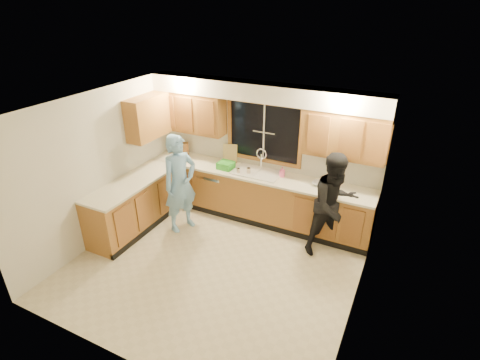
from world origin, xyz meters
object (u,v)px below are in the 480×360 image
at_px(sink, 257,176).
at_px(dishwasher, 216,189).
at_px(woman, 334,205).
at_px(soap_bottle, 282,172).
at_px(dish_crate, 226,165).
at_px(man, 180,184).
at_px(bowl, 319,184).
at_px(knife_block, 185,149).
at_px(stove, 112,220).

bearing_deg(sink, dishwasher, -179.01).
relative_size(woman, soap_bottle, 9.42).
relative_size(woman, dish_crate, 6.36).
height_order(man, dish_crate, man).
distance_m(woman, bowl, 0.57).
distance_m(man, bowl, 2.36).
bearing_deg(soap_bottle, knife_block, 177.02).
height_order(woman, soap_bottle, woman).
distance_m(man, woman, 2.59).
bearing_deg(bowl, soap_bottle, 176.70).
bearing_deg(knife_block, stove, -127.33).
bearing_deg(bowl, sink, -179.00).
bearing_deg(sink, stove, -134.61).
distance_m(stove, knife_block, 2.08).
bearing_deg(dishwasher, man, -102.38).
bearing_deg(knife_block, sink, -38.48).
bearing_deg(man, stove, 162.62).
height_order(dishwasher, stove, stove).
bearing_deg(man, bowl, -45.42).
bearing_deg(knife_block, bowl, -35.68).
bearing_deg(woman, dish_crate, 123.25).
relative_size(knife_block, soap_bottle, 1.34).
relative_size(man, woman, 1.03).
distance_m(sink, man, 1.37).
bearing_deg(stove, man, 50.85).
bearing_deg(knife_block, dish_crate, -45.59).
bearing_deg(bowl, dishwasher, -179.00).
height_order(sink, bowl, sink).
xyz_separation_m(stove, dish_crate, (1.21, 1.75, 0.53)).
height_order(knife_block, dish_crate, knife_block).
relative_size(dishwasher, man, 0.47).
height_order(stove, soap_bottle, soap_bottle).
relative_size(sink, soap_bottle, 4.73).
height_order(dishwasher, bowl, bowl).
relative_size(dishwasher, dish_crate, 3.04).
distance_m(dish_crate, soap_bottle, 1.06).
distance_m(dishwasher, stove, 2.04).
relative_size(man, soap_bottle, 9.67).
distance_m(man, dish_crate, 0.94).
distance_m(sink, dish_crate, 0.61).
relative_size(dishwasher, bowl, 3.56).
distance_m(sink, woman, 1.55).
bearing_deg(woman, knife_block, 121.94).
bearing_deg(man, dishwasher, 9.40).
bearing_deg(sink, soap_bottle, 7.31).
bearing_deg(soap_bottle, stove, -140.17).
bearing_deg(dishwasher, sink, 0.99).
height_order(dishwasher, dish_crate, dish_crate).
bearing_deg(soap_bottle, dish_crate, -172.85).
distance_m(knife_block, soap_bottle, 2.10).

